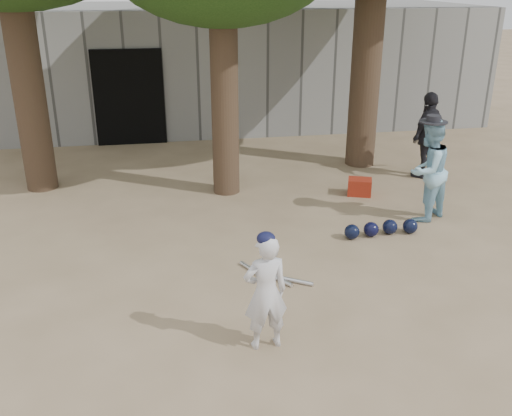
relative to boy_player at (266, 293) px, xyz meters
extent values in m
plane|color=#937C5E|center=(-0.42, 0.61, -0.66)|extent=(70.00, 70.00, 0.00)
imported|color=silver|center=(0.00, 0.00, 0.00)|extent=(0.51, 0.37, 1.31)
imported|color=#8DC2D9|center=(3.21, 3.00, 0.17)|extent=(1.01, 0.95, 1.65)
imported|color=black|center=(4.16, 5.00, 0.19)|extent=(1.05, 0.90, 1.68)
cube|color=#A42B15|center=(2.55, 4.23, -0.51)|extent=(0.50, 0.44, 0.30)
cube|color=gray|center=(-0.42, 8.61, 0.84)|extent=(16.00, 0.35, 3.00)
cube|color=black|center=(-1.62, 8.41, 0.44)|extent=(1.60, 0.08, 2.20)
cube|color=slate|center=(-0.42, 11.11, 0.84)|extent=(16.00, 5.00, 3.00)
sphere|color=black|center=(1.80, 2.44, -0.54)|extent=(0.23, 0.23, 0.23)
sphere|color=black|center=(2.12, 2.47, -0.54)|extent=(0.23, 0.23, 0.23)
sphere|color=black|center=(2.44, 2.51, -0.54)|extent=(0.23, 0.23, 0.23)
sphere|color=black|center=(2.76, 2.48, -0.54)|extent=(0.23, 0.23, 0.23)
cylinder|color=silver|center=(0.18, 1.57, -0.63)|extent=(0.38, 0.67, 0.06)
cylinder|color=silver|center=(0.36, 1.45, -0.63)|extent=(0.46, 0.62, 0.06)
cylinder|color=silver|center=(0.54, 1.33, -0.63)|extent=(0.64, 0.43, 0.06)
cylinder|color=brown|center=(-3.22, 5.61, 2.09)|extent=(0.56, 0.56, 5.50)
cylinder|color=brown|center=(0.18, 4.81, 1.84)|extent=(0.48, 0.48, 5.00)
cylinder|color=brown|center=(3.18, 6.01, 2.24)|extent=(0.60, 0.60, 5.80)
camera|label=1|loc=(-0.98, -5.06, 3.06)|focal=40.00mm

